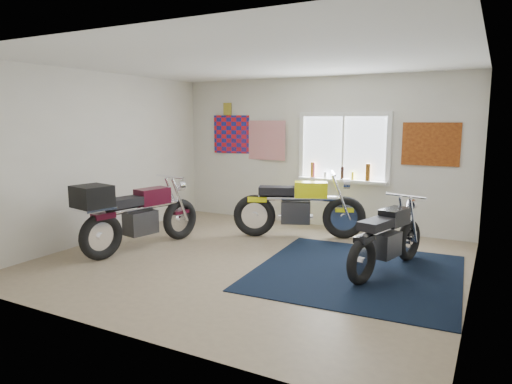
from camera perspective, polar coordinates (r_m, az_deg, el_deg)
The scene contains 10 objects.
ground at distance 6.43m, azimuth -0.50°, elevation -8.57°, with size 5.50×5.50×0.00m, color #9E896B.
room_shell at distance 6.13m, azimuth -0.52°, elevation 6.18°, with size 5.50×5.50×5.50m.
navy_rug at distance 6.09m, azimuth 12.49°, elevation -9.75°, with size 2.50×2.60×0.01m, color black.
window_assembly at distance 8.24m, azimuth 10.85°, elevation 4.88°, with size 1.66×0.17×1.26m.
oil_bottles at distance 8.21m, azimuth 10.55°, elevation 2.49°, with size 1.10×0.09×0.30m.
flag_display at distance 9.23m, azimuth -3.59°, elevation 10.31°, with size 1.60×0.10×1.17m.
triumph_poster at distance 7.93m, azimuth 21.00°, elevation 5.59°, with size 0.90×0.03×0.70m, color #A54C14.
yellow_triumph at distance 7.60m, azimuth 5.32°, elevation -2.06°, with size 2.08×1.00×1.11m.
black_chrome_bike at distance 6.12m, azimuth 16.06°, elevation -5.79°, with size 0.70×1.83×0.95m.
maroon_tourer at distance 7.00m, azimuth -15.07°, elevation -2.70°, with size 0.86×2.12×1.08m.
Camera 1 is at (2.92, -5.38, 1.95)m, focal length 32.00 mm.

